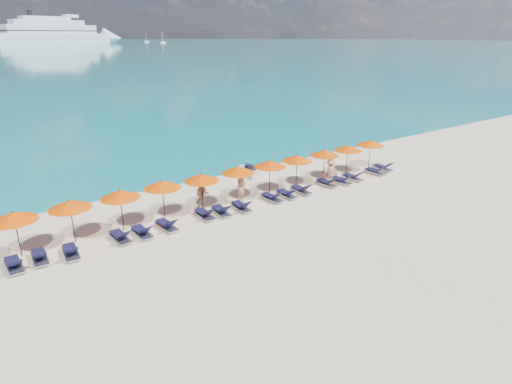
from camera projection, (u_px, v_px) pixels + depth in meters
ground at (289, 229)px, 22.75m from camera, size 1400.00×1400.00×0.00m
cruise_ship at (65, 34)px, 464.00m from camera, size 143.08×56.46×39.50m
sailboat_near at (163, 42)px, 520.80m from camera, size 6.73×2.24×12.34m
sailboat_far at (147, 41)px, 577.13m from camera, size 6.39×2.13×11.71m
jetski at (249, 171)px, 31.31m from camera, size 0.93×2.24×0.78m
beachgoer_a at (241, 188)px, 26.10m from camera, size 0.77×0.62×1.85m
beachgoer_b at (202, 195)px, 25.16m from camera, size 0.96×0.86×1.71m
beachgoer_c at (330, 172)px, 29.35m from camera, size 1.23×0.80×1.76m
umbrella_0 at (14, 216)px, 19.27m from camera, size 2.10×2.10×2.28m
umbrella_1 at (70, 204)px, 20.63m from camera, size 2.10×2.10×2.28m
umbrella_2 at (120, 194)px, 21.96m from camera, size 2.10×2.10×2.28m
umbrella_3 at (162, 184)px, 23.39m from camera, size 2.10×2.10×2.28m
umbrella_4 at (202, 177)px, 24.53m from camera, size 2.10×2.10×2.28m
umbrella_5 at (238, 170)px, 25.92m from camera, size 2.10×2.10×2.28m
umbrella_6 at (270, 164)px, 27.14m from camera, size 2.10×2.10×2.28m
umbrella_7 at (297, 158)px, 28.35m from camera, size 2.10×2.10×2.28m
umbrella_8 at (325, 153)px, 29.69m from camera, size 2.10×2.10×2.28m
umbrella_9 at (348, 148)px, 30.92m from camera, size 2.10×2.10×2.28m
umbrella_10 at (371, 143)px, 32.39m from camera, size 2.10×2.10×2.28m
lounger_0 at (14, 264)px, 18.79m from camera, size 0.70×1.73×0.66m
lounger_1 at (40, 257)px, 19.44m from camera, size 0.71×1.73×0.66m
lounger_2 at (71, 251)px, 19.90m from camera, size 0.77×1.75×0.66m
lounger_3 at (120, 236)px, 21.39m from camera, size 0.72×1.73×0.66m
lounger_4 at (142, 232)px, 21.90m from camera, size 0.72×1.73×0.66m
lounger_5 at (167, 225)px, 22.68m from camera, size 0.75×1.74×0.66m
lounger_6 at (205, 214)px, 24.07m from camera, size 0.66×1.71×0.66m
lounger_7 at (221, 211)px, 24.53m from camera, size 0.77×1.75×0.66m
lounger_8 at (241, 206)px, 25.14m from camera, size 0.76×1.74×0.66m
lounger_9 at (272, 197)px, 26.53m from camera, size 0.74×1.74×0.66m
lounger_10 at (287, 194)px, 27.13m from camera, size 0.68×1.72×0.66m
lounger_11 at (301, 189)px, 27.87m from camera, size 0.68×1.72×0.66m
lounger_12 at (327, 183)px, 29.15m from camera, size 0.76×1.75×0.66m
lounger_13 at (341, 180)px, 29.63m from camera, size 0.69×1.72×0.66m
lounger_14 at (353, 177)px, 30.37m from camera, size 0.70×1.73×0.66m
lounger_15 at (375, 171)px, 31.63m from camera, size 0.63×1.70×0.66m
lounger_16 at (383, 167)px, 32.54m from camera, size 0.74×1.74×0.66m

